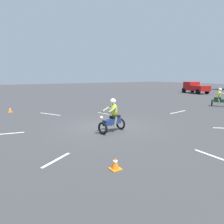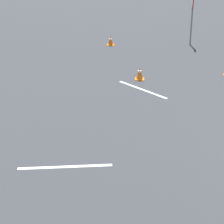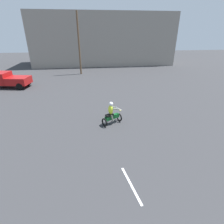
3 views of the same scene
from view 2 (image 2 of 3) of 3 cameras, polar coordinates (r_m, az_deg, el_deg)
stop_sign at (r=19.86m, az=10.44°, el=13.20°), size 0.70×0.08×2.30m
traffic_cone_far_right at (r=15.21m, az=3.64°, el=5.03°), size 0.32×0.32×0.45m
traffic_cone_far_center at (r=19.77m, az=-0.19°, el=9.28°), size 0.32×0.32×0.42m
lane_stripe_ne at (r=14.33m, az=3.97°, el=2.95°), size 1.56×1.65×0.01m
lane_stripe_n at (r=9.82m, az=-6.14°, el=-7.13°), size 0.47×2.08×0.01m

